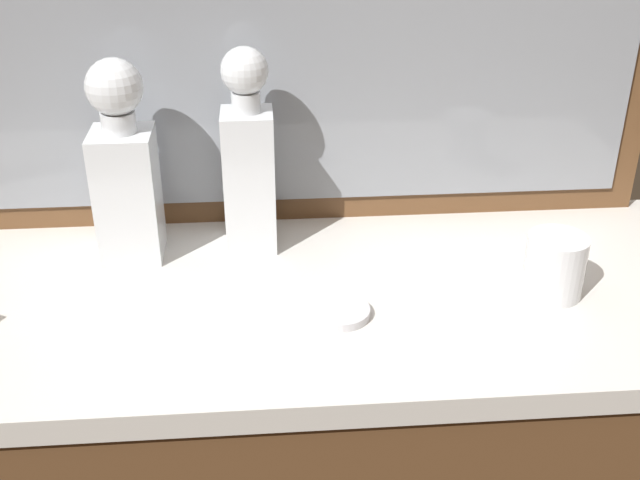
# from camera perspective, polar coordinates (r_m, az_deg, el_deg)

# --- Properties ---
(dresser_mirror) EXTENTS (1.11, 0.03, 0.68)m
(dresser_mirror) POSITION_cam_1_polar(r_m,az_deg,el_deg) (1.22, -0.91, 16.23)
(dresser_mirror) COLOR brown
(dresser_mirror) RESTS_ON dresser
(crystal_decanter_right) EXTENTS (0.08, 0.08, 0.31)m
(crystal_decanter_right) POSITION_cam_1_polar(r_m,az_deg,el_deg) (1.19, -5.16, 5.02)
(crystal_decanter_right) COLOR white
(crystal_decanter_right) RESTS_ON dresser
(crystal_decanter_front) EXTENTS (0.09, 0.09, 0.31)m
(crystal_decanter_front) POSITION_cam_1_polar(r_m,az_deg,el_deg) (1.20, -13.86, 4.19)
(crystal_decanter_front) COLOR white
(crystal_decanter_front) RESTS_ON dresser
(crystal_tumbler_left) EXTENTS (0.08, 0.08, 0.09)m
(crystal_tumbler_left) POSITION_cam_1_polar(r_m,az_deg,el_deg) (1.14, 16.59, -1.98)
(crystal_tumbler_left) COLOR white
(crystal_tumbler_left) RESTS_ON dresser
(porcelain_dish) EXTENTS (0.08, 0.08, 0.01)m
(porcelain_dish) POSITION_cam_1_polar(r_m,az_deg,el_deg) (1.07, 1.45, -5.23)
(porcelain_dish) COLOR silver
(porcelain_dish) RESTS_ON dresser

